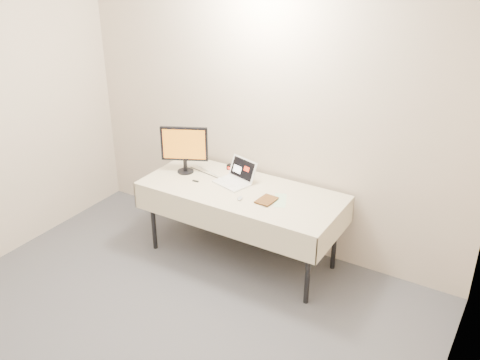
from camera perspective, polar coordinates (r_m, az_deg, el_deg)
The scene contains 9 objects.
back_wall at distance 4.98m, azimuth 2.87°, elevation 7.32°, with size 4.00×0.10×2.70m, color beige.
table at distance 4.88m, azimuth 0.14°, elevation -1.66°, with size 1.86×0.81×0.74m.
laptop at distance 4.96m, azimuth -0.40°, elevation 0.30°, with size 0.38×0.37×0.21m.
monitor at distance 5.11m, azimuth -5.95°, elevation 3.61°, with size 0.42×0.22×0.46m.
book at distance 4.65m, azimuth 2.12°, elevation -0.99°, with size 0.14×0.02×0.19m, color brown.
alarm_clock at distance 5.22m, azimuth -0.77°, elevation 1.30°, with size 0.12×0.06×0.05m.
clicker at distance 4.68m, azimuth -0.00°, elevation -1.95°, with size 0.04×0.08×0.02m, color #B5B5B8.
paper_form at distance 4.68m, azimuth 4.32°, elevation -2.18°, with size 0.10×0.26×0.00m, color #AED9AD.
usb_dongle at distance 5.01m, azimuth -4.77°, elevation -0.12°, with size 0.06×0.02×0.01m, color black.
Camera 1 is at (2.23, -1.67, 2.93)m, focal length 40.00 mm.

